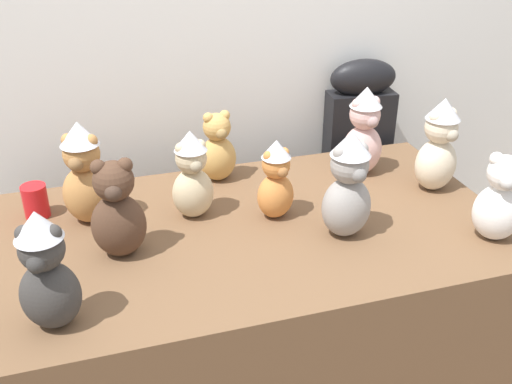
# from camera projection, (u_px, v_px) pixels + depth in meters

# --- Properties ---
(display_table) EXTENTS (1.60, 0.91, 0.72)m
(display_table) POSITION_uv_depth(u_px,v_px,m) (256.00, 314.00, 2.06)
(display_table) COLOR brown
(display_table) RESTS_ON ground_plane
(instrument_case) EXTENTS (0.29, 0.14, 1.06)m
(instrument_case) POSITION_uv_depth(u_px,v_px,m) (355.00, 175.00, 2.63)
(instrument_case) COLOR black
(instrument_case) RESTS_ON ground_plane
(teddy_bear_honey) EXTENTS (0.15, 0.13, 0.26)m
(teddy_bear_honey) POSITION_uv_depth(u_px,v_px,m) (218.00, 149.00, 2.12)
(teddy_bear_honey) COLOR tan
(teddy_bear_honey) RESTS_ON display_table
(teddy_bear_charcoal) EXTENTS (0.17, 0.16, 0.32)m
(teddy_bear_charcoal) POSITION_uv_depth(u_px,v_px,m) (46.00, 272.00, 1.40)
(teddy_bear_charcoal) COLOR #383533
(teddy_bear_charcoal) RESTS_ON display_table
(teddy_bear_caramel) EXTENTS (0.19, 0.18, 0.34)m
(teddy_bear_caramel) POSITION_uv_depth(u_px,v_px,m) (84.00, 174.00, 1.84)
(teddy_bear_caramel) COLOR #B27A42
(teddy_bear_caramel) RESTS_ON display_table
(teddy_bear_blush) EXTENTS (0.16, 0.14, 0.33)m
(teddy_bear_blush) POSITION_uv_depth(u_px,v_px,m) (363.00, 132.00, 2.15)
(teddy_bear_blush) COLOR beige
(teddy_bear_blush) RESTS_ON display_table
(teddy_bear_snow) EXTENTS (0.19, 0.18, 0.28)m
(teddy_bear_snow) POSITION_uv_depth(u_px,v_px,m) (500.00, 200.00, 1.76)
(teddy_bear_snow) COLOR white
(teddy_bear_snow) RESTS_ON display_table
(teddy_bear_ash) EXTENTS (0.17, 0.15, 0.34)m
(teddy_bear_ash) POSITION_uv_depth(u_px,v_px,m) (348.00, 186.00, 1.76)
(teddy_bear_ash) COLOR gray
(teddy_bear_ash) RESTS_ON display_table
(teddy_bear_cocoa) EXTENTS (0.17, 0.15, 0.31)m
(teddy_bear_cocoa) POSITION_uv_depth(u_px,v_px,m) (117.00, 212.00, 1.68)
(teddy_bear_cocoa) COLOR #4C3323
(teddy_bear_cocoa) RESTS_ON display_table
(teddy_bear_ginger) EXTENTS (0.14, 0.13, 0.27)m
(teddy_bear_ginger) POSITION_uv_depth(u_px,v_px,m) (276.00, 180.00, 1.88)
(teddy_bear_ginger) COLOR #D17F3D
(teddy_bear_ginger) RESTS_ON display_table
(teddy_bear_cream) EXTENTS (0.18, 0.16, 0.33)m
(teddy_bear_cream) POSITION_uv_depth(u_px,v_px,m) (439.00, 146.00, 2.03)
(teddy_bear_cream) COLOR beige
(teddy_bear_cream) RESTS_ON display_table
(teddy_bear_sand) EXTENTS (0.15, 0.13, 0.30)m
(teddy_bear_sand) POSITION_uv_depth(u_px,v_px,m) (192.00, 176.00, 1.87)
(teddy_bear_sand) COLOR #CCB78E
(teddy_bear_sand) RESTS_ON display_table
(party_cup_red) EXTENTS (0.08, 0.08, 0.11)m
(party_cup_red) POSITION_uv_depth(u_px,v_px,m) (36.00, 201.00, 1.91)
(party_cup_red) COLOR red
(party_cup_red) RESTS_ON display_table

